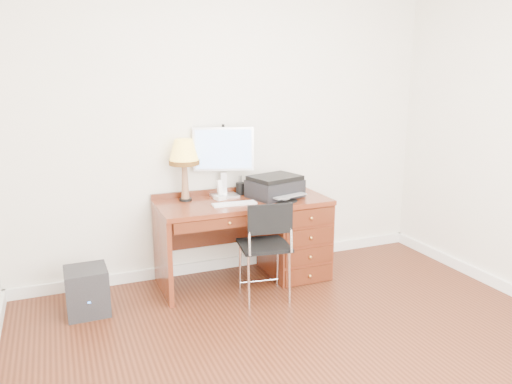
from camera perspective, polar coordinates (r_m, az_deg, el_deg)
name	(u,v)px	position (r m, az deg, el deg)	size (l,w,h in m)	color
ground	(319,359)	(3.49, 7.20, -18.42)	(4.00, 4.00, 0.00)	#3A190D
room_shell	(279,311)	(3.95, 2.64, -13.43)	(4.00, 4.00, 4.00)	silver
desk	(276,232)	(4.59, 2.30, -4.63)	(1.50, 0.67, 0.75)	maroon
monitor	(223,153)	(4.47, -3.84, 4.48)	(0.53, 0.24, 0.62)	silver
keyboard	(234,204)	(4.23, -2.49, -1.36)	(0.38, 0.11, 0.01)	white
mouse_pad	(285,199)	(4.35, 3.33, -0.85)	(0.22, 0.22, 0.04)	black
printer	(275,187)	(4.47, 2.18, 0.63)	(0.51, 0.45, 0.19)	black
leg_lamp	(184,156)	(4.32, -8.22, 4.11)	(0.26, 0.26, 0.54)	black
phone	(220,194)	(4.39, -4.14, -0.22)	(0.10, 0.10, 0.17)	white
pen_cup	(241,189)	(4.57, -1.78, 0.39)	(0.09, 0.09, 0.11)	black
chair	(267,240)	(4.07, 1.29, -5.52)	(0.45, 0.46, 0.85)	black
equipment_box	(87,291)	(4.17, -18.75, -10.66)	(0.32, 0.32, 0.37)	black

